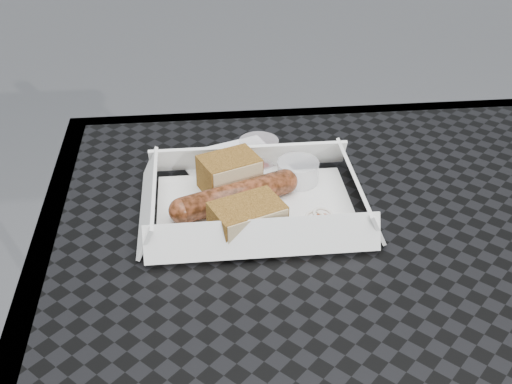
% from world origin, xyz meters
% --- Properties ---
extents(patio_table, '(0.80, 0.80, 0.74)m').
position_xyz_m(patio_table, '(0.00, 0.00, 0.67)').
color(patio_table, black).
rests_on(patio_table, ground).
extents(food_tray, '(0.22, 0.15, 0.00)m').
position_xyz_m(food_tray, '(-0.16, 0.14, 0.75)').
color(food_tray, white).
rests_on(food_tray, patio_table).
extents(bratwurst, '(0.15, 0.08, 0.03)m').
position_xyz_m(bratwurst, '(-0.18, 0.15, 0.76)').
color(bratwurst, brown).
rests_on(bratwurst, food_tray).
extents(bread_near, '(0.08, 0.07, 0.04)m').
position_xyz_m(bread_near, '(-0.18, 0.19, 0.77)').
color(bread_near, brown).
rests_on(bread_near, food_tray).
extents(bread_far, '(0.09, 0.07, 0.04)m').
position_xyz_m(bread_far, '(-0.17, 0.09, 0.77)').
color(bread_far, brown).
rests_on(bread_far, food_tray).
extents(veg_garnish, '(0.03, 0.03, 0.00)m').
position_xyz_m(veg_garnish, '(-0.10, 0.10, 0.75)').
color(veg_garnish, '#DE4309').
rests_on(veg_garnish, food_tray).
extents(napkin, '(0.15, 0.15, 0.00)m').
position_xyz_m(napkin, '(-0.17, 0.24, 0.75)').
color(napkin, white).
rests_on(napkin, patio_table).
extents(condiment_cup_sauce, '(0.05, 0.05, 0.03)m').
position_xyz_m(condiment_cup_sauce, '(-0.14, 0.25, 0.76)').
color(condiment_cup_sauce, maroon).
rests_on(condiment_cup_sauce, patio_table).
extents(condiment_cup_empty, '(0.05, 0.05, 0.03)m').
position_xyz_m(condiment_cup_empty, '(-0.10, 0.19, 0.76)').
color(condiment_cup_empty, silver).
rests_on(condiment_cup_empty, patio_table).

